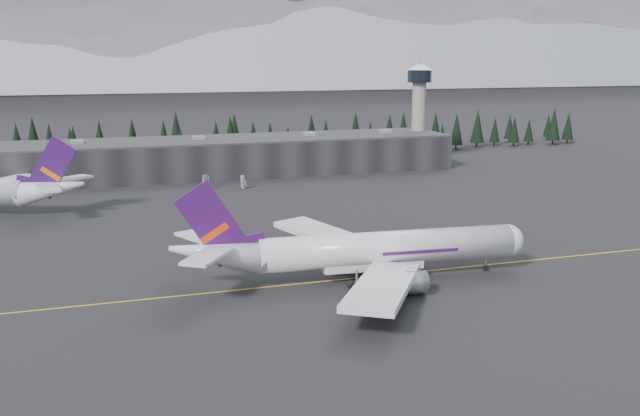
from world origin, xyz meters
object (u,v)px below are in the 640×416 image
object	(u,v)px
terminal	(228,156)
gse_vehicle_a	(206,188)
jet_main	(357,251)
control_tower	(419,102)
gse_vehicle_b	(244,187)

from	to	relation	value
terminal	gse_vehicle_a	xyz separation A→B (m)	(-12.50, -27.93, -5.63)
jet_main	gse_vehicle_a	world-z (taller)	jet_main
gse_vehicle_a	jet_main	bearing A→B (deg)	-110.16
terminal	gse_vehicle_a	bearing A→B (deg)	-114.10
jet_main	control_tower	bearing A→B (deg)	64.94
control_tower	jet_main	size ratio (longest dim) A/B	0.55
terminal	control_tower	bearing A→B (deg)	2.29
jet_main	gse_vehicle_b	distance (m)	97.75
control_tower	gse_vehicle_b	size ratio (longest dim) A/B	8.43
terminal	control_tower	size ratio (longest dim) A/B	4.24
control_tower	gse_vehicle_a	distance (m)	95.55
jet_main	gse_vehicle_b	world-z (taller)	jet_main
gse_vehicle_a	gse_vehicle_b	bearing A→B (deg)	-39.66
terminal	jet_main	distance (m)	128.13
control_tower	jet_main	bearing A→B (deg)	-119.86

